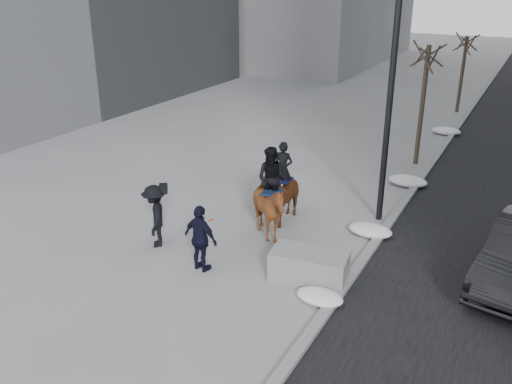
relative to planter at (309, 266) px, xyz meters
The scene contains 11 objects.
ground 2.12m from the planter, behind, with size 120.00×120.00×0.00m, color gray.
curb 10.00m from the planter, 84.75° to the left, with size 0.25×90.00×0.12m, color gray.
planter is the anchor object (origin of this frame).
tree_near 10.24m from the planter, 88.20° to the left, with size 1.20×1.20×5.06m, color #362C20, non-canonical shape.
tree_far 19.76m from the planter, 89.09° to the left, with size 1.20×1.20×4.39m, color #3C3123, non-canonical shape.
mounted_left 3.61m from the planter, 127.07° to the left, with size 0.95×1.90×2.39m.
mounted_right 2.50m from the planter, 140.41° to the left, with size 1.54×1.70×2.65m.
feeder 2.75m from the planter, 161.60° to the right, with size 1.09×0.94×1.75m.
camera_crew 4.45m from the planter, behind, with size 1.19×1.30×1.75m.
lamppost 6.30m from the planter, 83.10° to the left, with size 0.25×0.80×9.09m.
snow_piles 7.06m from the planter, 85.01° to the left, with size 1.36×16.42×0.35m.
Camera 1 is at (6.38, -10.73, 7.01)m, focal length 38.00 mm.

